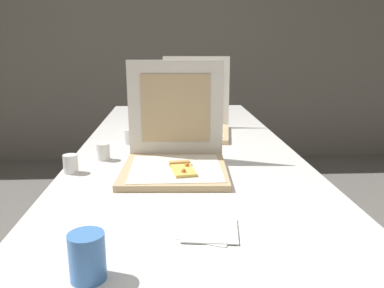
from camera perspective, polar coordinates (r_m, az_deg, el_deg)
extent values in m
cube|color=gray|center=(4.17, -2.41, 15.61)|extent=(10.00, 0.10, 2.60)
cube|color=silver|center=(1.79, -0.97, -0.88)|extent=(0.95, 2.45, 0.03)
cylinder|color=gray|center=(3.02, -9.49, -2.13)|extent=(0.04, 0.04, 0.72)
cylinder|color=gray|center=(3.04, 5.78, -1.90)|extent=(0.04, 0.04, 0.72)
cube|color=tan|center=(1.42, -2.58, -3.89)|extent=(0.39, 0.39, 0.02)
cube|color=silver|center=(1.41, -2.36, -3.50)|extent=(0.33, 0.33, 0.00)
cube|color=silver|center=(1.55, -2.40, 5.19)|extent=(0.37, 0.04, 0.37)
cube|color=tan|center=(1.54, -2.40, 5.16)|extent=(0.27, 0.03, 0.27)
cube|color=#EAC156|center=(1.37, -1.32, -3.78)|extent=(0.09, 0.15, 0.01)
cube|color=tan|center=(1.44, -1.82, -2.81)|extent=(0.08, 0.03, 0.02)
sphere|color=orange|center=(1.40, -0.75, -3.06)|extent=(0.02, 0.02, 0.02)
sphere|color=orange|center=(1.33, -1.24, -3.92)|extent=(0.02, 0.02, 0.02)
cube|color=tan|center=(2.01, -0.02, 1.59)|extent=(0.42, 0.42, 0.02)
cube|color=silver|center=(2.02, -0.17, 1.98)|extent=(0.33, 0.33, 0.00)
cube|color=silver|center=(2.20, 0.51, 7.83)|extent=(0.38, 0.14, 0.37)
cube|color=tan|center=(2.20, 0.52, 7.78)|extent=(0.28, 0.10, 0.26)
cube|color=#E0B266|center=(1.97, 1.15, 1.85)|extent=(0.07, 0.12, 0.01)
cube|color=tan|center=(2.02, 1.13, 2.28)|extent=(0.07, 0.03, 0.02)
sphere|color=red|center=(1.99, 0.93, 2.24)|extent=(0.02, 0.02, 0.02)
sphere|color=orange|center=(1.98, 1.05, 2.17)|extent=(0.02, 0.02, 0.02)
cylinder|color=white|center=(1.62, -12.76, -1.10)|extent=(0.05, 0.05, 0.07)
cylinder|color=white|center=(1.85, -9.06, 1.03)|extent=(0.05, 0.05, 0.07)
cylinder|color=white|center=(1.49, -17.21, -2.77)|extent=(0.05, 0.05, 0.07)
cylinder|color=white|center=(2.15, -8.20, 2.89)|extent=(0.05, 0.05, 0.07)
cylinder|color=#477FCC|center=(0.83, -14.97, -15.51)|extent=(0.07, 0.07, 0.10)
cube|color=white|center=(1.00, 2.29, -12.58)|extent=(0.17, 0.17, 0.00)
cube|color=white|center=(1.01, 2.61, -12.34)|extent=(0.15, 0.15, 0.00)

